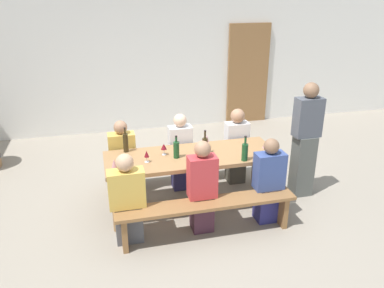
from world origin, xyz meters
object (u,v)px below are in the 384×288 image
(seated_guest_far_2, at_px, (236,147))
(seated_guest_near_0, at_px, (127,201))
(wine_bottle_2, at_px, (126,142))
(bench_near, at_px, (207,209))
(bench_far, at_px, (180,161))
(wine_glass_3, at_px, (114,164))
(wine_glass_2, at_px, (265,145))
(seated_guest_near_1, at_px, (202,189))
(wine_glass_0, at_px, (207,139))
(tasting_table, at_px, (192,160))
(wine_bottle_1, at_px, (205,145))
(seated_guest_near_2, at_px, (268,183))
(wine_glass_4, at_px, (147,154))
(standing_host, at_px, (305,142))
(seated_guest_far_1, at_px, (180,154))
(seated_guest_far_0, at_px, (123,161))
(wine_glass_1, at_px, (164,147))
(wine_bottle_0, at_px, (245,152))
(wine_bottle_3, at_px, (176,149))
(wooden_door, at_px, (248,74))

(seated_guest_far_2, bearing_deg, seated_guest_near_0, -57.14)
(wine_bottle_2, bearing_deg, bench_near, -51.41)
(bench_far, xyz_separation_m, seated_guest_near_0, (-0.89, -1.26, 0.15))
(wine_glass_3, bearing_deg, wine_glass_2, 2.44)
(seated_guest_near_1, bearing_deg, wine_glass_0, -19.89)
(tasting_table, relative_size, seated_guest_near_0, 2.05)
(wine_bottle_1, bearing_deg, seated_guest_near_1, -108.94)
(wine_glass_0, xyz_separation_m, seated_guest_far_2, (0.56, 0.35, -0.32))
(wine_glass_0, distance_m, wine_glass_2, 0.78)
(bench_far, xyz_separation_m, seated_guest_near_2, (0.83, -1.26, 0.16))
(bench_far, relative_size, wine_glass_4, 14.04)
(standing_host, bearing_deg, seated_guest_far_1, -20.40)
(wine_glass_4, relative_size, seated_guest_far_0, 0.14)
(bench_near, relative_size, wine_glass_4, 14.04)
(seated_guest_near_0, relative_size, seated_guest_far_2, 0.95)
(wine_glass_1, bearing_deg, seated_guest_far_0, 137.25)
(tasting_table, distance_m, wine_bottle_0, 0.70)
(wine_glass_2, xyz_separation_m, wine_glass_3, (-1.91, -0.08, -0.02))
(wine_bottle_3, bearing_deg, seated_guest_far_0, 137.12)
(tasting_table, bearing_deg, seated_guest_near_2, -33.68)
(seated_guest_near_2, bearing_deg, wine_bottle_0, 47.03)
(seated_guest_near_1, bearing_deg, standing_host, -72.49)
(bench_far, distance_m, seated_guest_far_0, 0.88)
(wooden_door, relative_size, bench_far, 0.99)
(wine_bottle_1, distance_m, wine_glass_2, 0.77)
(wine_glass_1, bearing_deg, seated_guest_near_2, -28.59)
(wine_bottle_0, height_order, wine_glass_3, wine_bottle_0)
(seated_guest_far_1, bearing_deg, bench_far, 168.34)
(wine_glass_3, distance_m, wine_glass_4, 0.46)
(wine_bottle_3, height_order, wine_glass_4, wine_bottle_3)
(wine_glass_3, bearing_deg, bench_near, -22.14)
(wine_bottle_1, height_order, seated_guest_near_1, seated_guest_near_1)
(bench_far, bearing_deg, wine_glass_0, -62.61)
(bench_near, distance_m, seated_guest_far_2, 1.51)
(seated_guest_near_0, bearing_deg, tasting_table, -58.26)
(wooden_door, xyz_separation_m, wine_glass_2, (-1.14, -3.44, -0.17))
(wine_bottle_0, bearing_deg, seated_guest_far_1, 125.12)
(wine_glass_2, bearing_deg, seated_guest_far_2, 97.12)
(wooden_door, height_order, wine_bottle_1, wooden_door)
(wine_bottle_1, height_order, seated_guest_far_2, seated_guest_far_2)
(seated_guest_near_0, bearing_deg, wine_glass_4, -32.48)
(wine_glass_3, height_order, standing_host, standing_host)
(wine_glass_0, bearing_deg, wine_glass_2, -32.71)
(seated_guest_far_1, bearing_deg, wine_bottle_1, 20.09)
(seated_guest_near_0, distance_m, seated_guest_far_2, 2.04)
(wine_glass_2, bearing_deg, bench_far, 134.88)
(wine_glass_3, distance_m, seated_guest_near_2, 1.88)
(tasting_table, xyz_separation_m, wine_bottle_0, (0.59, -0.33, 0.19))
(seated_guest_far_0, bearing_deg, tasting_table, 56.96)
(wooden_door, bearing_deg, seated_guest_far_2, -114.80)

